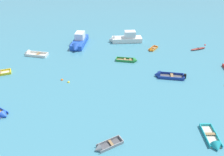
{
  "coord_description": "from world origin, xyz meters",
  "views": [
    {
      "loc": [
        7.29,
        -6.3,
        17.72
      ],
      "look_at": [
        0.0,
        21.91,
        0.15
      ],
      "focal_mm": 36.66,
      "sensor_mm": 36.0,
      "label": 1
    }
  ],
  "objects": [
    {
      "name": "mooring_buoy_near_foreground",
      "position": [
        -11.91,
        38.51,
        0.0
      ],
      "size": [
        0.39,
        0.39,
        0.39
      ],
      "primitive_type": "sphere",
      "color": "red",
      "rests_on": "ground_plane"
    },
    {
      "name": "mooring_buoy_outer_edge",
      "position": [
        -5.89,
        19.37,
        0.0
      ],
      "size": [
        0.39,
        0.39,
        0.39
      ],
      "primitive_type": "sphere",
      "color": "yellow",
      "rests_on": "ground_plane"
    },
    {
      "name": "rowboat_orange_midfield_left",
      "position": [
        4.63,
        33.76,
        0.14
      ],
      "size": [
        1.72,
        2.82,
        0.83
      ],
      "color": "#99754C",
      "rests_on": "ground_plane"
    },
    {
      "name": "rowboat_green_cluster_outer",
      "position": [
        1.72,
        28.37,
        0.18
      ],
      "size": [
        3.8,
        1.46,
        1.07
      ],
      "color": "#99754C",
      "rests_on": "ground_plane"
    },
    {
      "name": "rowboat_deep_blue_outer_left",
      "position": [
        7.36,
        24.47,
        0.22
      ],
      "size": [
        4.75,
        1.88,
        1.37
      ],
      "color": "#4C4C51",
      "rests_on": "ground_plane"
    },
    {
      "name": "motor_launch_white_near_camera",
      "position": [
        -1.21,
        36.75,
        0.71
      ],
      "size": [
        7.0,
        4.02,
        2.61
      ],
      "color": "white",
      "rests_on": "ground_plane"
    },
    {
      "name": "rowboat_blue_far_right",
      "position": [
        -10.66,
        10.68,
        0.16
      ],
      "size": [
        3.82,
        2.13,
        1.02
      ],
      "color": "#99754C",
      "rests_on": "ground_plane"
    },
    {
      "name": "rowboat_white_cluster_inner",
      "position": [
        -16.29,
        26.33,
        0.21
      ],
      "size": [
        4.48,
        1.73,
        1.39
      ],
      "color": "beige",
      "rests_on": "ground_plane"
    },
    {
      "name": "mooring_buoy_between_boats_left",
      "position": [
        14.57,
        38.9,
        0.0
      ],
      "size": [
        0.37,
        0.37,
        0.37
      ],
      "primitive_type": "sphere",
      "color": "red",
      "rests_on": "ground_plane"
    },
    {
      "name": "mooring_buoy_trailing",
      "position": [
        -7.1,
        19.73,
        0.0
      ],
      "size": [
        0.4,
        0.4,
        0.4
      ],
      "primitive_type": "sphere",
      "color": "orange",
      "rests_on": "ground_plane"
    },
    {
      "name": "motor_launch_blue_near_right",
      "position": [
        -9.43,
        32.54,
        0.74
      ],
      "size": [
        3.17,
        7.49,
        2.69
      ],
      "color": "blue",
      "rests_on": "ground_plane"
    },
    {
      "name": "rowboat_turquoise_distant_center",
      "position": [
        13.19,
        12.17,
        0.17
      ],
      "size": [
        2.12,
        3.87,
        1.18
      ],
      "color": "beige",
      "rests_on": "ground_plane"
    },
    {
      "name": "rowboat_grey_center",
      "position": [
        2.49,
        8.84,
        0.16
      ],
      "size": [
        2.82,
        2.79,
        0.91
      ],
      "color": "#4C4C51",
      "rests_on": "ground_plane"
    },
    {
      "name": "kayak_maroon_back_row_center",
      "position": [
        13.09,
        36.35,
        0.15
      ],
      "size": [
        3.04,
        2.38,
        0.32
      ],
      "color": "maroon",
      "rests_on": "ground_plane"
    }
  ]
}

